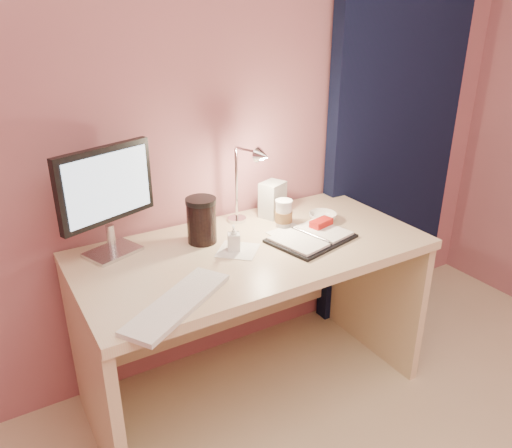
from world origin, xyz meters
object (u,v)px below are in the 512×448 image
product_box (272,199)px  lotion_bottle (234,238)px  dark_jar (202,223)px  monitor (105,192)px  keyboard (178,303)px  desk (244,287)px  coffee_cup (284,214)px  desk_lamp (240,179)px  planner (312,236)px  bowl (323,217)px

product_box → lotion_bottle: bearing=-168.6°
product_box → dark_jar: bearing=168.9°
monitor → product_box: bearing=-20.4°
monitor → keyboard: 0.54m
desk → coffee_cup: coffee_cup is taller
lotion_bottle → product_box: product_box is taller
desk_lamp → monitor: bearing=156.2°
desk → monitor: bearing=163.3°
monitor → lotion_bottle: bearing=-48.0°
keyboard → dark_jar: (0.27, 0.39, 0.08)m
keyboard → planner: planner is taller
dark_jar → desk_lamp: size_ratio=0.47×
desk → bowl: size_ratio=11.37×
bowl → desk_lamp: 0.43m
planner → lotion_bottle: (-0.33, 0.07, 0.04)m
product_box → desk_lamp: bearing=171.1°
desk → monitor: monitor is taller
monitor → desk_lamp: size_ratio=1.19×
planner → product_box: (-0.01, 0.29, 0.07)m
coffee_cup → dark_jar: dark_jar is taller
planner → coffee_cup: 0.18m
desk → planner: bearing=-29.6°
planner → dark_jar: (-0.40, 0.21, 0.07)m
bowl → planner: bearing=-140.5°
coffee_cup → product_box: product_box is taller
desk_lamp → lotion_bottle: bearing=-145.0°
lotion_bottle → desk_lamp: desk_lamp is taller
lotion_bottle → product_box: 0.39m
bowl → desk: bearing=178.4°
lotion_bottle → desk_lamp: size_ratio=0.30×
lotion_bottle → product_box: size_ratio=0.66×
monitor → coffee_cup: monitor is taller
keyboard → monitor: bearing=66.4°
planner → desk: bearing=137.3°
lotion_bottle → product_box: bearing=34.6°
keyboard → product_box: bearing=3.2°
desk → keyboard: size_ratio=3.18×
monitor → lotion_bottle: (0.42, -0.22, -0.20)m
monitor → desk_lamp: (0.54, -0.05, -0.03)m
desk → dark_jar: bearing=155.4°
coffee_cup → monitor: bearing=170.4°
coffee_cup → bowl: bearing=-12.4°
monitor → bowl: monitor is taller
keyboard → coffee_cup: bearing=-3.8°
desk → lotion_bottle: bearing=-141.2°
desk → monitor: (-0.50, 0.15, 0.48)m
coffee_cup → lotion_bottle: 0.31m
bowl → dark_jar: bearing=171.6°
desk → coffee_cup: (0.22, 0.03, 0.28)m
planner → desk_lamp: desk_lamp is taller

